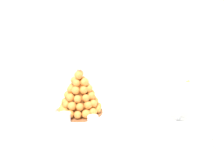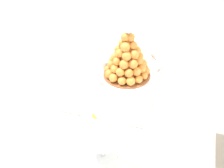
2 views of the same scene
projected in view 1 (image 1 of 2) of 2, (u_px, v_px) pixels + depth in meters
name	position (u px, v px, depth m)	size (l,w,h in m)	color
backdrop_wall	(147.00, 19.00, 1.93)	(4.80, 0.10, 2.50)	silver
buffet_table	(123.00, 137.00, 1.28)	(1.63, 0.98, 0.78)	brown
serving_tray	(86.00, 116.00, 1.32)	(0.61, 0.39, 0.02)	white
croquembouche	(80.00, 95.00, 1.32)	(0.24, 0.24, 0.28)	brown
dessert_cup_left	(37.00, 115.00, 1.27)	(0.06, 0.06, 0.05)	silver
dessert_cup_mid_left	(65.00, 118.00, 1.23)	(0.06, 0.06, 0.05)	silver
dessert_cup_centre	(93.00, 121.00, 1.20)	(0.05, 0.05, 0.05)	silver
dessert_cup_mid_right	(125.00, 124.00, 1.16)	(0.06, 0.06, 0.06)	silver
creme_brulee_ramekin	(51.00, 109.00, 1.38)	(0.09, 0.09, 0.02)	white
macaron_goblet	(180.00, 95.00, 1.23)	(0.11, 0.11, 0.23)	white
wine_glass	(73.00, 87.00, 1.46)	(0.07, 0.07, 0.15)	silver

